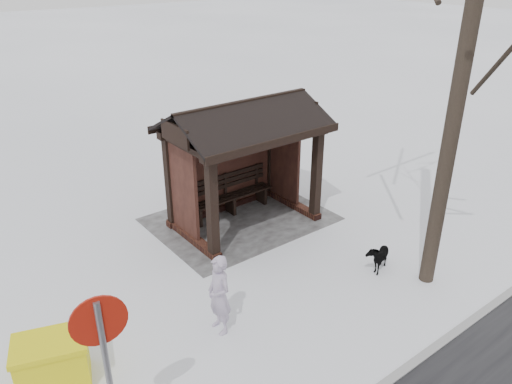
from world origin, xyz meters
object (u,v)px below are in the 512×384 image
bus_shelter (240,138)px  road_sign (104,350)px  pedestrian (219,295)px  dog (378,255)px  grit_bin (53,362)px

bus_shelter → road_sign: bearing=40.4°
pedestrian → road_sign: bearing=-60.3°
dog → bus_shelter: bearing=173.5°
pedestrian → grit_bin: pedestrian is taller
bus_shelter → road_sign: size_ratio=1.38×
grit_bin → dog: bearing=-170.2°
bus_shelter → grit_bin: size_ratio=2.88×
road_sign → bus_shelter: bearing=-129.9°
dog → grit_bin: bearing=-121.1°
pedestrian → road_sign: road_sign is taller
bus_shelter → pedestrian: bus_shelter is taller
dog → grit_bin: (6.37, -0.95, 0.10)m
pedestrian → dog: 3.74m
grit_bin → road_sign: size_ratio=0.48×
dog → road_sign: road_sign is taller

